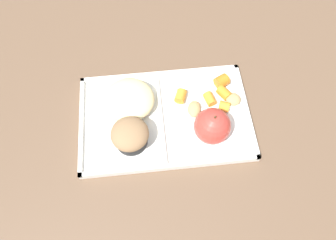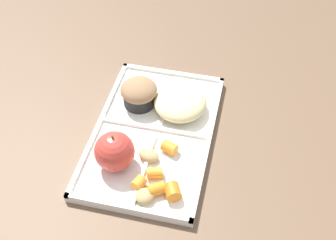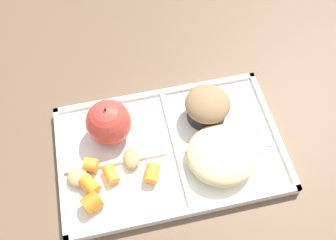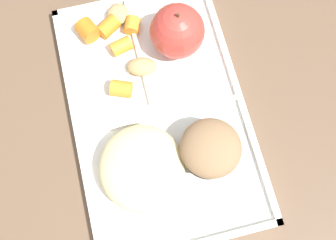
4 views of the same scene
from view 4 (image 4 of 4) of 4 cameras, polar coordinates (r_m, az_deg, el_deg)
The scene contains 17 objects.
ground at distance 0.54m, azimuth -1.37°, elevation 0.97°, with size 6.00×6.00×0.00m, color brown.
lunch_tray at distance 0.53m, azimuth -1.40°, elevation 1.24°, with size 0.36×0.23×0.02m.
green_apple at distance 0.53m, azimuth 1.36°, elevation 12.82°, with size 0.07×0.07×0.08m.
bran_muffin at distance 0.48m, azimuth 6.16°, elevation -4.31°, with size 0.08×0.08×0.06m.
carrot_slice_large at distance 0.53m, azimuth -6.82°, elevation 4.56°, with size 0.02×0.02×0.03m, color orange.
carrot_slice_small at distance 0.57m, azimuth -8.71°, elevation 13.31°, with size 0.02×0.02×0.03m, color orange.
carrot_slice_edge at distance 0.55m, azimuth -6.83°, elevation 10.64°, with size 0.02×0.02×0.03m, color orange.
carrot_slice_near_corner at distance 0.57m, azimuth -11.63°, elevation 12.70°, with size 0.03×0.03×0.03m, color orange.
carrot_slice_diagonal at distance 0.57m, azimuth -5.23°, elevation 13.59°, with size 0.02×0.02×0.02m, color orange.
potato_chunk_large at distance 0.54m, azimuth -3.84°, elevation 7.78°, with size 0.04×0.03×0.02m, color tan.
potato_chunk_corner at distance 0.58m, azimuth -7.35°, elevation 15.04°, with size 0.03×0.03×0.02m, color tan.
egg_noodle_pile at distance 0.49m, azimuth -3.86°, elevation -6.94°, with size 0.11×0.11×0.04m, color beige.
meatball_front at distance 0.49m, azimuth -3.58°, elevation -5.82°, with size 0.03×0.03×0.03m, color brown.
meatball_back at distance 0.49m, azimuth -0.54°, elevation -5.82°, with size 0.03×0.03×0.03m, color brown.
meatball_side at distance 0.49m, azimuth -2.95°, elevation -7.26°, with size 0.03×0.03×0.03m, color brown.
meatball_center at distance 0.49m, azimuth -3.84°, elevation -7.02°, with size 0.03×0.03×0.03m, color brown.
plastic_fork at distance 0.50m, azimuth -0.99°, elevation -9.95°, with size 0.16×0.04×0.00m.
Camera 4 is at (0.16, -0.03, 0.51)m, focal length 41.73 mm.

